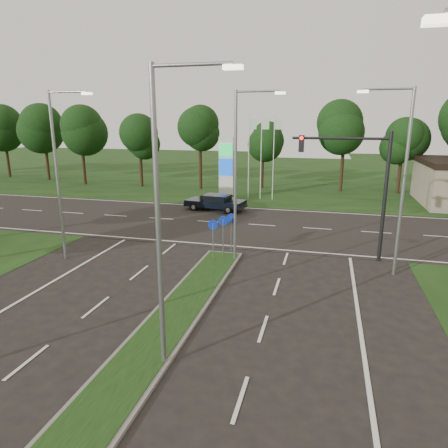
# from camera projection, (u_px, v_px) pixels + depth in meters

# --- Properties ---
(verge_far) EXTENTS (160.00, 50.00, 0.02)m
(verge_far) POSITION_uv_depth(u_px,v_px,m) (289.00, 173.00, 58.79)
(verge_far) COLOR black
(verge_far) RESTS_ON ground
(cross_road) EXTENTS (160.00, 12.00, 0.02)m
(cross_road) POSITION_uv_depth(u_px,v_px,m) (248.00, 224.00, 29.75)
(cross_road) COLOR black
(cross_road) RESTS_ON ground
(median_kerb) EXTENTS (2.00, 26.00, 0.12)m
(median_kerb) POSITION_uv_depth(u_px,v_px,m) (109.00, 400.00, 10.99)
(median_kerb) COLOR slate
(median_kerb) RESTS_ON ground
(streetlight_median_near) EXTENTS (2.53, 0.22, 9.00)m
(streetlight_median_near) POSITION_uv_depth(u_px,v_px,m) (164.00, 209.00, 11.36)
(streetlight_median_near) COLOR gray
(streetlight_median_near) RESTS_ON ground
(streetlight_median_far) EXTENTS (2.53, 0.22, 9.00)m
(streetlight_median_far) POSITION_uv_depth(u_px,v_px,m) (239.00, 169.00, 20.73)
(streetlight_median_far) COLOR gray
(streetlight_median_far) RESTS_ON ground
(streetlight_left_far) EXTENTS (2.53, 0.22, 9.00)m
(streetlight_left_far) POSITION_uv_depth(u_px,v_px,m) (60.00, 168.00, 21.11)
(streetlight_left_far) COLOR gray
(streetlight_left_far) RESTS_ON ground
(streetlight_right_far) EXTENTS (2.53, 0.22, 9.00)m
(streetlight_right_far) POSITION_uv_depth(u_px,v_px,m) (400.00, 174.00, 18.84)
(streetlight_right_far) COLOR gray
(streetlight_right_far) RESTS_ON ground
(traffic_signal) EXTENTS (5.10, 0.42, 7.00)m
(traffic_signal) POSITION_uv_depth(u_px,v_px,m) (361.00, 176.00, 21.21)
(traffic_signal) COLOR black
(traffic_signal) RESTS_ON ground
(median_signs) EXTENTS (1.16, 1.76, 2.38)m
(median_signs) POSITION_uv_depth(u_px,v_px,m) (223.00, 228.00, 22.20)
(median_signs) COLOR gray
(median_signs) RESTS_ON ground
(gas_pylon) EXTENTS (5.80, 1.26, 8.00)m
(gas_pylon) POSITION_uv_depth(u_px,v_px,m) (228.00, 167.00, 38.34)
(gas_pylon) COLOR silver
(gas_pylon) RESTS_ON ground
(treeline_far) EXTENTS (6.00, 6.00, 9.90)m
(treeline_far) POSITION_uv_depth(u_px,v_px,m) (279.00, 127.00, 42.93)
(treeline_far) COLOR black
(treeline_far) RESTS_ON ground
(navy_sedan) EXTENTS (5.25, 2.77, 1.38)m
(navy_sedan) POSITION_uv_depth(u_px,v_px,m) (216.00, 202.00, 34.19)
(navy_sedan) COLOR black
(navy_sedan) RESTS_ON ground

